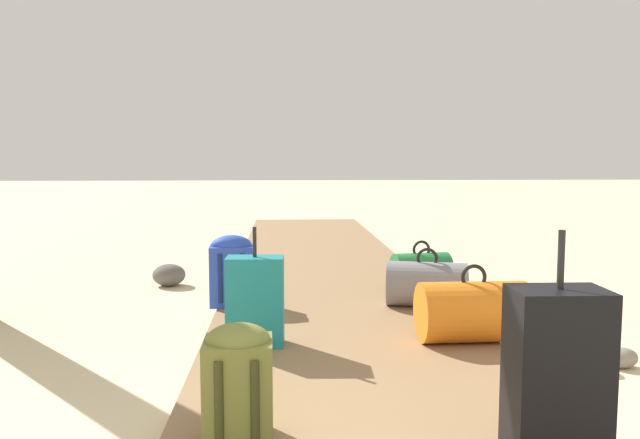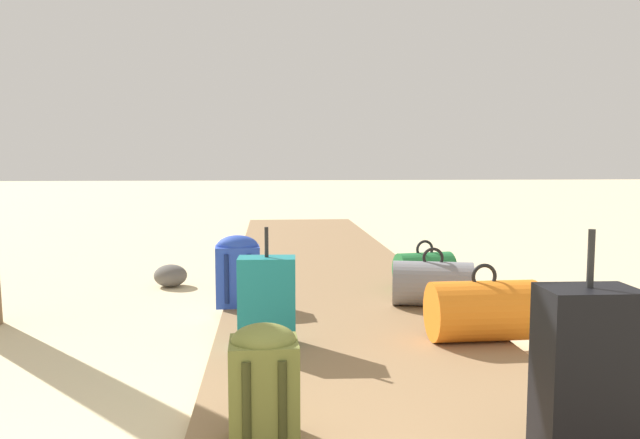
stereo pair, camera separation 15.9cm
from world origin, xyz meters
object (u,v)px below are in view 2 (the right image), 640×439
object	(u,v)px
duffel_bag_green	(424,270)
duffel_bag_orange	(483,311)
duffel_bag_grey	(433,284)
suitcase_black	(585,385)
suitcase_teal	(267,301)
backpack_olive	(264,381)
backpack_blue	(238,269)

from	to	relation	value
duffel_bag_green	duffel_bag_orange	bearing A→B (deg)	-91.16
duffel_bag_grey	duffel_bag_green	bearing A→B (deg)	80.98
suitcase_black	duffel_bag_grey	size ratio (longest dim) A/B	1.34
suitcase_black	duffel_bag_green	bearing A→B (deg)	85.33
duffel_bag_grey	duffel_bag_orange	xyz separation A→B (m)	(0.07, -0.93, 0.02)
suitcase_black	suitcase_teal	world-z (taller)	suitcase_black
duffel_bag_grey	suitcase_teal	bearing A→B (deg)	-144.10
duffel_bag_orange	duffel_bag_green	xyz separation A→B (m)	(0.03, 1.60, -0.03)
backpack_olive	duffel_bag_orange	size ratio (longest dim) A/B	0.72
backpack_blue	backpack_olive	bearing A→B (deg)	-84.67
suitcase_teal	duffel_bag_green	xyz separation A→B (m)	(1.39, 1.60, -0.11)
backpack_olive	duffel_bag_grey	world-z (taller)	backpack_olive
duffel_bag_orange	suitcase_teal	size ratio (longest dim) A/B	0.93
backpack_blue	duffel_bag_orange	distance (m)	1.91
backpack_blue	duffel_bag_green	world-z (taller)	backpack_blue
duffel_bag_grey	backpack_olive	bearing A→B (deg)	-119.92
backpack_blue	suitcase_black	bearing A→B (deg)	-63.97
duffel_bag_orange	duffel_bag_green	bearing A→B (deg)	88.84
suitcase_black	duffel_bag_grey	xyz separation A→B (m)	(0.16, 2.63, -0.17)
backpack_blue	duffel_bag_green	bearing A→B (deg)	18.53
suitcase_teal	backpack_olive	bearing A→B (deg)	-90.40
backpack_blue	suitcase_teal	bearing A→B (deg)	-77.71
duffel_bag_green	duffel_bag_grey	bearing A→B (deg)	-99.02
suitcase_black	suitcase_teal	bearing A→B (deg)	123.27
backpack_blue	duffel_bag_orange	xyz separation A→B (m)	(1.59, -1.06, -0.10)
suitcase_black	duffel_bag_grey	bearing A→B (deg)	86.45
backpack_blue	suitcase_teal	world-z (taller)	suitcase_teal
backpack_olive	duffel_bag_grey	xyz separation A→B (m)	(1.29, 2.24, -0.08)
suitcase_black	backpack_olive	bearing A→B (deg)	160.96
backpack_olive	duffel_bag_orange	distance (m)	1.89
duffel_bag_grey	suitcase_teal	xyz separation A→B (m)	(-1.28, -0.93, 0.10)
duffel_bag_grey	suitcase_teal	world-z (taller)	suitcase_teal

